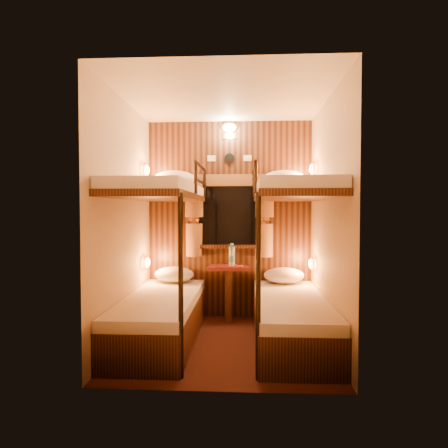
# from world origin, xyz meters

# --- Properties ---
(floor) EXTENTS (2.10, 2.10, 0.00)m
(floor) POSITION_xyz_m (0.00, 0.00, 0.00)
(floor) COLOR #34160E
(floor) RESTS_ON ground
(ceiling) EXTENTS (2.10, 2.10, 0.00)m
(ceiling) POSITION_xyz_m (0.00, 0.00, 2.40)
(ceiling) COLOR silver
(ceiling) RESTS_ON wall_back
(wall_back) EXTENTS (2.40, 0.00, 2.40)m
(wall_back) POSITION_xyz_m (0.00, 1.05, 1.20)
(wall_back) COLOR #C6B293
(wall_back) RESTS_ON floor
(wall_front) EXTENTS (2.40, 0.00, 2.40)m
(wall_front) POSITION_xyz_m (0.00, -1.05, 1.20)
(wall_front) COLOR #C6B293
(wall_front) RESTS_ON floor
(wall_left) EXTENTS (0.00, 2.40, 2.40)m
(wall_left) POSITION_xyz_m (-1.00, 0.00, 1.20)
(wall_left) COLOR #C6B293
(wall_left) RESTS_ON floor
(wall_right) EXTENTS (0.00, 2.40, 2.40)m
(wall_right) POSITION_xyz_m (1.00, 0.00, 1.20)
(wall_right) COLOR #C6B293
(wall_right) RESTS_ON floor
(back_panel) EXTENTS (2.00, 0.03, 2.40)m
(back_panel) POSITION_xyz_m (0.00, 1.04, 1.20)
(back_panel) COLOR black
(back_panel) RESTS_ON floor
(bunk_left) EXTENTS (0.72, 1.90, 1.82)m
(bunk_left) POSITION_xyz_m (-0.65, 0.07, 0.56)
(bunk_left) COLOR black
(bunk_left) RESTS_ON floor
(bunk_right) EXTENTS (0.72, 1.90, 1.82)m
(bunk_right) POSITION_xyz_m (0.65, 0.07, 0.56)
(bunk_right) COLOR black
(bunk_right) RESTS_ON floor
(window) EXTENTS (1.00, 0.12, 0.79)m
(window) POSITION_xyz_m (0.00, 1.00, 1.18)
(window) COLOR black
(window) RESTS_ON back_panel
(curtains) EXTENTS (1.10, 0.22, 1.00)m
(curtains) POSITION_xyz_m (0.00, 0.97, 1.26)
(curtains) COLOR brown
(curtains) RESTS_ON back_panel
(back_fixtures) EXTENTS (0.54, 0.09, 0.48)m
(back_fixtures) POSITION_xyz_m (0.00, 1.00, 2.25)
(back_fixtures) COLOR black
(back_fixtures) RESTS_ON back_panel
(reading_lamps) EXTENTS (2.00, 0.20, 1.25)m
(reading_lamps) POSITION_xyz_m (-0.00, 0.70, 1.24)
(reading_lamps) COLOR orange
(reading_lamps) RESTS_ON wall_left
(table) EXTENTS (0.50, 0.34, 0.66)m
(table) POSITION_xyz_m (0.00, 0.85, 0.41)
(table) COLOR #562013
(table) RESTS_ON floor
(bottle_left) EXTENTS (0.08, 0.08, 0.27)m
(bottle_left) POSITION_xyz_m (0.04, 0.90, 0.77)
(bottle_left) COLOR #99BFE5
(bottle_left) RESTS_ON table
(bottle_right) EXTENTS (0.07, 0.07, 0.23)m
(bottle_right) POSITION_xyz_m (0.04, 0.80, 0.75)
(bottle_right) COLOR #99BFE5
(bottle_right) RESTS_ON table
(sachet_a) EXTENTS (0.09, 0.07, 0.01)m
(sachet_a) POSITION_xyz_m (0.13, 0.83, 0.65)
(sachet_a) COLOR silver
(sachet_a) RESTS_ON table
(sachet_b) EXTENTS (0.08, 0.06, 0.01)m
(sachet_b) POSITION_xyz_m (0.06, 0.94, 0.65)
(sachet_b) COLOR silver
(sachet_b) RESTS_ON table
(pillow_lower_left) EXTENTS (0.47, 0.33, 0.18)m
(pillow_lower_left) POSITION_xyz_m (-0.65, 0.80, 0.55)
(pillow_lower_left) COLOR white
(pillow_lower_left) RESTS_ON bunk_left
(pillow_lower_right) EXTENTS (0.47, 0.34, 0.18)m
(pillow_lower_right) POSITION_xyz_m (0.65, 0.80, 0.55)
(pillow_lower_right) COLOR white
(pillow_lower_right) RESTS_ON bunk_right
(pillow_upper_left) EXTENTS (0.51, 0.36, 0.20)m
(pillow_upper_left) POSITION_xyz_m (-0.65, 0.84, 1.69)
(pillow_upper_left) COLOR white
(pillow_upper_left) RESTS_ON bunk_left
(pillow_upper_right) EXTENTS (0.50, 0.36, 0.20)m
(pillow_upper_right) POSITION_xyz_m (0.65, 0.84, 1.68)
(pillow_upper_right) COLOR white
(pillow_upper_right) RESTS_ON bunk_right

